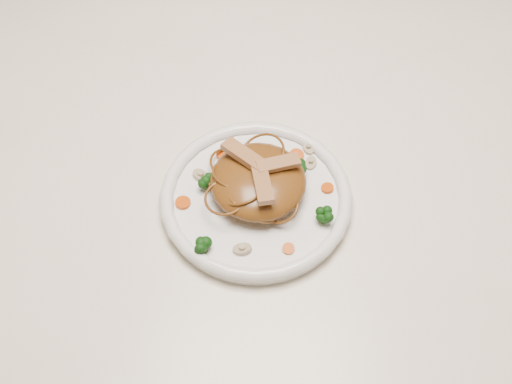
{
  "coord_description": "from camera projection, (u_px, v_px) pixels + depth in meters",
  "views": [
    {
      "loc": [
        -0.01,
        -0.63,
        1.56
      ],
      "look_at": [
        -0.02,
        -0.08,
        0.78
      ],
      "focal_mm": 46.34,
      "sensor_mm": 36.0,
      "label": 1
    }
  ],
  "objects": [
    {
      "name": "carrot_2",
      "position": [
        327.0,
        188.0,
        0.97
      ],
      "size": [
        0.02,
        0.02,
        0.0
      ],
      "primitive_type": "cylinder",
      "rotation": [
        0.0,
        0.0,
        -0.18
      ],
      "color": "#D84607",
      "rests_on": "plate"
    },
    {
      "name": "broccoli_2",
      "position": [
        202.0,
        246.0,
        0.9
      ],
      "size": [
        0.03,
        0.03,
        0.03
      ],
      "primitive_type": null,
      "rotation": [
        0.0,
        0.0,
        0.14
      ],
      "color": "#12440E",
      "rests_on": "plate"
    },
    {
      "name": "broccoli_1",
      "position": [
        207.0,
        180.0,
        0.96
      ],
      "size": [
        0.04,
        0.04,
        0.03
      ],
      "primitive_type": null,
      "rotation": [
        0.0,
        0.0,
        0.42
      ],
      "color": "#12440E",
      "rests_on": "plate"
    },
    {
      "name": "mushroom_1",
      "position": [
        311.0,
        163.0,
        1.0
      ],
      "size": [
        0.03,
        0.03,
        0.01
      ],
      "primitive_type": "cylinder",
      "rotation": [
        0.0,
        0.0,
        1.32
      ],
      "color": "beige",
      "rests_on": "plate"
    },
    {
      "name": "chicken_b",
      "position": [
        244.0,
        155.0,
        0.94
      ],
      "size": [
        0.07,
        0.06,
        0.01
      ],
      "primitive_type": "cube",
      "rotation": [
        0.0,
        0.0,
        2.46
      ],
      "color": "#A8744F",
      "rests_on": "noodle_mound"
    },
    {
      "name": "chicken_a",
      "position": [
        278.0,
        164.0,
        0.93
      ],
      "size": [
        0.07,
        0.04,
        0.01
      ],
      "primitive_type": "cube",
      "rotation": [
        0.0,
        0.0,
        0.32
      ],
      "color": "#A8744F",
      "rests_on": "noodle_mound"
    },
    {
      "name": "plate",
      "position": [
        256.0,
        201.0,
        0.97
      ],
      "size": [
        0.36,
        0.36,
        0.02
      ],
      "primitive_type": "cylinder",
      "rotation": [
        0.0,
        0.0,
        -0.35
      ],
      "color": "white",
      "rests_on": "table"
    },
    {
      "name": "ground",
      "position": [
        263.0,
        347.0,
        1.64
      ],
      "size": [
        4.0,
        4.0,
        0.0
      ],
      "primitive_type": "plane",
      "color": "#532F1C",
      "rests_on": "ground"
    },
    {
      "name": "carrot_3",
      "position": [
        222.0,
        155.0,
        1.01
      ],
      "size": [
        0.02,
        0.02,
        0.0
      ],
      "primitive_type": "cylinder",
      "rotation": [
        0.0,
        0.0,
        0.28
      ],
      "color": "#D84607",
      "rests_on": "plate"
    },
    {
      "name": "table",
      "position": [
        266.0,
        197.0,
        1.1
      ],
      "size": [
        1.2,
        0.8,
        0.75
      ],
      "color": "white",
      "rests_on": "ground"
    },
    {
      "name": "broccoli_3",
      "position": [
        325.0,
        215.0,
        0.93
      ],
      "size": [
        0.02,
        0.02,
        0.03
      ],
      "primitive_type": null,
      "rotation": [
        0.0,
        0.0,
        -0.07
      ],
      "color": "#12440E",
      "rests_on": "plate"
    },
    {
      "name": "broccoli_0",
      "position": [
        298.0,
        166.0,
        0.98
      ],
      "size": [
        0.03,
        0.03,
        0.03
      ],
      "primitive_type": null,
      "rotation": [
        0.0,
        0.0,
        -0.21
      ],
      "color": "#12440E",
      "rests_on": "plate"
    },
    {
      "name": "mushroom_0",
      "position": [
        242.0,
        249.0,
        0.91
      ],
      "size": [
        0.03,
        0.03,
        0.01
      ],
      "primitive_type": "cylinder",
      "rotation": [
        0.0,
        0.0,
        0.13
      ],
      "color": "beige",
      "rests_on": "plate"
    },
    {
      "name": "mushroom_3",
      "position": [
        308.0,
        148.0,
        1.01
      ],
      "size": [
        0.03,
        0.03,
        0.01
      ],
      "primitive_type": "cylinder",
      "rotation": [
        0.0,
        0.0,
        1.89
      ],
      "color": "beige",
      "rests_on": "plate"
    },
    {
      "name": "mushroom_2",
      "position": [
        201.0,
        176.0,
        0.98
      ],
      "size": [
        0.04,
        0.04,
        0.01
      ],
      "primitive_type": "cylinder",
      "rotation": [
        0.0,
        0.0,
        -0.61
      ],
      "color": "beige",
      "rests_on": "plate"
    },
    {
      "name": "carrot_1",
      "position": [
        183.0,
        203.0,
        0.96
      ],
      "size": [
        0.03,
        0.03,
        0.0
      ],
      "primitive_type": "cylinder",
      "rotation": [
        0.0,
        0.0,
        0.13
      ],
      "color": "#D84607",
      "rests_on": "plate"
    },
    {
      "name": "chicken_c",
      "position": [
        262.0,
        183.0,
        0.91
      ],
      "size": [
        0.03,
        0.07,
        0.01
      ],
      "primitive_type": "cube",
      "rotation": [
        0.0,
        0.0,
        4.88
      ],
      "color": "#A8744F",
      "rests_on": "noodle_mound"
    },
    {
      "name": "noodle_mound",
      "position": [
        258.0,
        181.0,
        0.95
      ],
      "size": [
        0.17,
        0.17,
        0.05
      ],
      "primitive_type": "ellipsoid",
      "rotation": [
        0.0,
        0.0,
        0.25
      ],
      "color": "brown",
      "rests_on": "plate"
    },
    {
      "name": "carrot_0",
      "position": [
        297.0,
        155.0,
        1.01
      ],
      "size": [
        0.03,
        0.03,
        0.0
      ],
      "primitive_type": "cylinder",
      "rotation": [
        0.0,
        0.0,
        -0.19
      ],
      "color": "#D84607",
      "rests_on": "plate"
    },
    {
      "name": "carrot_4",
      "position": [
        288.0,
        249.0,
        0.91
      ],
      "size": [
        0.02,
        0.02,
        0.0
      ],
      "primitive_type": "cylinder",
      "rotation": [
        0.0,
        0.0,
        0.39
      ],
      "color": "#D84607",
      "rests_on": "plate"
    }
  ]
}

